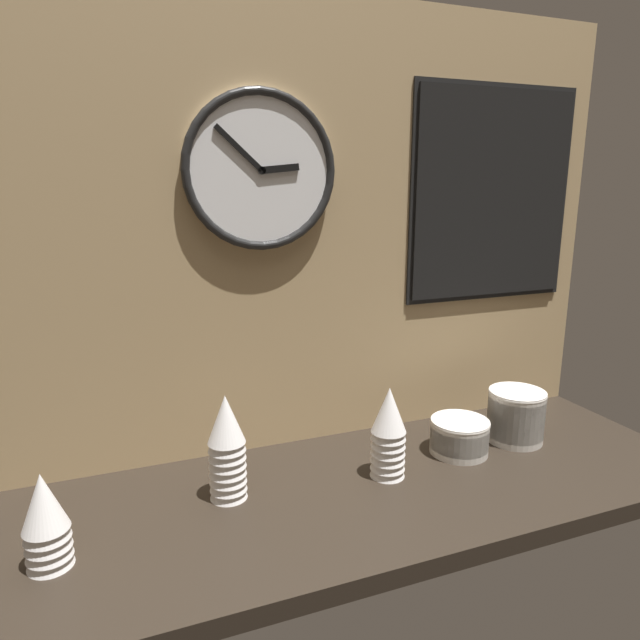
{
  "coord_description": "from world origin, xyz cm",
  "views": [
    {
      "loc": [
        -48.75,
        -101.7,
        64.35
      ],
      "look_at": [
        -7.23,
        4.0,
        36.67
      ],
      "focal_mm": 32.0,
      "sensor_mm": 36.0,
      "label": 1
    }
  ],
  "objects_px": {
    "wall_clock": "(261,170)",
    "cup_stack_center_right": "(388,432)",
    "cup_stack_far_left": "(45,521)",
    "cup_stack_center_left": "(227,447)",
    "menu_board": "(493,195)",
    "bowl_stack_right": "(459,435)",
    "bowl_stack_far_right": "(516,415)"
  },
  "relations": [
    {
      "from": "cup_stack_far_left",
      "to": "wall_clock",
      "type": "distance_m",
      "value": 0.8
    },
    {
      "from": "cup_stack_center_left",
      "to": "bowl_stack_far_right",
      "type": "relative_size",
      "value": 1.6
    },
    {
      "from": "bowl_stack_right",
      "to": "wall_clock",
      "type": "relative_size",
      "value": 0.41
    },
    {
      "from": "wall_clock",
      "to": "menu_board",
      "type": "relative_size",
      "value": 0.63
    },
    {
      "from": "cup_stack_center_left",
      "to": "bowl_stack_far_right",
      "type": "distance_m",
      "value": 0.74
    },
    {
      "from": "wall_clock",
      "to": "cup_stack_center_right",
      "type": "bearing_deg",
      "value": -46.41
    },
    {
      "from": "cup_stack_far_left",
      "to": "bowl_stack_far_right",
      "type": "bearing_deg",
      "value": 5.61
    },
    {
      "from": "bowl_stack_right",
      "to": "bowl_stack_far_right",
      "type": "bearing_deg",
      "value": 2.12
    },
    {
      "from": "bowl_stack_right",
      "to": "bowl_stack_far_right",
      "type": "height_order",
      "value": "bowl_stack_far_right"
    },
    {
      "from": "bowl_stack_far_right",
      "to": "wall_clock",
      "type": "relative_size",
      "value": 0.41
    },
    {
      "from": "cup_stack_center_left",
      "to": "wall_clock",
      "type": "height_order",
      "value": "wall_clock"
    },
    {
      "from": "cup_stack_center_right",
      "to": "wall_clock",
      "type": "distance_m",
      "value": 0.64
    },
    {
      "from": "cup_stack_center_left",
      "to": "menu_board",
      "type": "height_order",
      "value": "menu_board"
    },
    {
      "from": "cup_stack_far_left",
      "to": "bowl_stack_right",
      "type": "relative_size",
      "value": 1.22
    },
    {
      "from": "cup_stack_far_left",
      "to": "wall_clock",
      "type": "height_order",
      "value": "wall_clock"
    },
    {
      "from": "cup_stack_far_left",
      "to": "wall_clock",
      "type": "relative_size",
      "value": 0.5
    },
    {
      "from": "cup_stack_far_left",
      "to": "cup_stack_center_left",
      "type": "xyz_separation_m",
      "value": [
        0.33,
        0.1,
        0.03
      ]
    },
    {
      "from": "cup_stack_center_left",
      "to": "bowl_stack_far_right",
      "type": "height_order",
      "value": "cup_stack_center_left"
    },
    {
      "from": "cup_stack_far_left",
      "to": "wall_clock",
      "type": "xyz_separation_m",
      "value": [
        0.47,
        0.29,
        0.58
      ]
    },
    {
      "from": "cup_stack_center_left",
      "to": "wall_clock",
      "type": "relative_size",
      "value": 0.65
    },
    {
      "from": "wall_clock",
      "to": "bowl_stack_right",
      "type": "bearing_deg",
      "value": -23.7
    },
    {
      "from": "wall_clock",
      "to": "menu_board",
      "type": "height_order",
      "value": "menu_board"
    },
    {
      "from": "cup_stack_center_left",
      "to": "cup_stack_center_right",
      "type": "bearing_deg",
      "value": -6.6
    },
    {
      "from": "bowl_stack_right",
      "to": "menu_board",
      "type": "distance_m",
      "value": 0.63
    },
    {
      "from": "bowl_stack_right",
      "to": "menu_board",
      "type": "bearing_deg",
      "value": 44.22
    },
    {
      "from": "wall_clock",
      "to": "menu_board",
      "type": "bearing_deg",
      "value": 0.8
    },
    {
      "from": "cup_stack_far_left",
      "to": "bowl_stack_right",
      "type": "height_order",
      "value": "cup_stack_far_left"
    },
    {
      "from": "cup_stack_center_left",
      "to": "bowl_stack_right",
      "type": "bearing_deg",
      "value": -0.43
    },
    {
      "from": "cup_stack_far_left",
      "to": "bowl_stack_right",
      "type": "distance_m",
      "value": 0.91
    },
    {
      "from": "cup_stack_center_left",
      "to": "bowl_stack_far_right",
      "type": "xyz_separation_m",
      "value": [
        0.74,
        0.0,
        -0.04
      ]
    },
    {
      "from": "bowl_stack_far_right",
      "to": "wall_clock",
      "type": "height_order",
      "value": "wall_clock"
    },
    {
      "from": "cup_stack_center_left",
      "to": "bowl_stack_right",
      "type": "height_order",
      "value": "cup_stack_center_left"
    }
  ]
}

